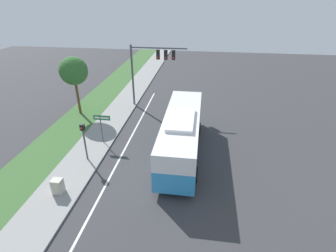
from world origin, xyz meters
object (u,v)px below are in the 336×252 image
at_px(bus, 182,132).
at_px(utility_cabinet, 58,186).
at_px(signal_gantry, 151,63).
at_px(street_sign, 102,123).
at_px(pedestrian_signal, 84,136).

relative_size(bus, utility_cabinet, 10.77).
distance_m(signal_gantry, street_sign, 8.77).
bearing_deg(utility_cabinet, bus, 38.91).
xyz_separation_m(pedestrian_signal, utility_cabinet, (-0.25, -3.59, -1.40)).
bearing_deg(bus, street_sign, 174.79).
xyz_separation_m(signal_gantry, utility_cabinet, (-2.94, -14.05, -4.00)).
relative_size(bus, pedestrian_signal, 3.51).
distance_m(street_sign, utility_cabinet, 6.24).
distance_m(bus, pedestrian_signal, 6.88).
relative_size(bus, signal_gantry, 1.63).
height_order(bus, utility_cabinet, bus).
xyz_separation_m(street_sign, utility_cabinet, (-0.56, -6.11, -1.17)).
xyz_separation_m(bus, pedestrian_signal, (-6.60, -1.94, 0.19)).
xyz_separation_m(pedestrian_signal, street_sign, (0.31, 2.51, -0.24)).
bearing_deg(utility_cabinet, pedestrian_signal, 85.95).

